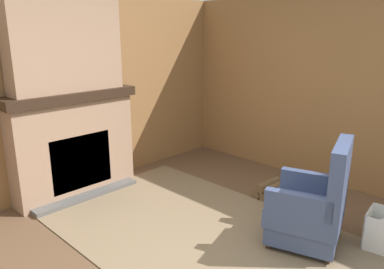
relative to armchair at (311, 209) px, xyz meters
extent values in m
cube|color=olive|center=(-2.87, -0.96, 0.85)|extent=(0.06, 5.66, 2.44)
cube|color=olive|center=(-0.31, 1.60, 0.85)|extent=(5.66, 0.06, 2.44)
cube|color=#9E7A60|center=(-2.67, -0.96, 0.22)|extent=(0.34, 1.50, 1.19)
cube|color=black|center=(-2.54, -0.96, 0.08)|extent=(0.08, 0.78, 0.66)
cube|color=#565451|center=(-2.42, -0.96, -0.34)|extent=(0.16, 1.35, 0.06)
cube|color=black|center=(-2.67, -0.96, 0.87)|extent=(0.44, 1.60, 0.11)
cube|color=#9E7A60|center=(-2.67, -0.96, 1.49)|extent=(0.30, 1.32, 1.13)
cube|color=#7A664C|center=(-0.53, -0.59, -0.36)|extent=(4.12, 2.08, 0.01)
cube|color=#3D4C75|center=(-0.05, -0.02, -0.19)|extent=(0.78, 0.79, 0.24)
cube|color=#3D4C75|center=(-0.05, -0.02, -0.04)|extent=(0.82, 0.83, 0.18)
cube|color=#3D4C75|center=(0.21, 0.06, 0.36)|extent=(0.31, 0.67, 0.63)
cube|color=#3D4C75|center=(0.02, -0.30, 0.15)|extent=(0.59, 0.26, 0.20)
cube|color=#3D4C75|center=(-0.15, 0.26, 0.15)|extent=(0.59, 0.26, 0.20)
cylinder|color=#332319|center=(-0.22, -0.35, -0.34)|extent=(0.06, 0.06, 0.06)
cylinder|color=#332319|center=(-0.38, 0.16, -0.34)|extent=(0.06, 0.06, 0.06)
cylinder|color=#332319|center=(0.28, -0.19, -0.34)|extent=(0.06, 0.06, 0.06)
cylinder|color=#332319|center=(0.12, 0.32, -0.34)|extent=(0.06, 0.06, 0.06)
cylinder|color=brown|center=(-0.94, 0.64, -0.31)|extent=(0.12, 0.39, 0.11)
cylinder|color=brown|center=(-0.82, 0.64, -0.31)|extent=(0.12, 0.39, 0.11)
cylinder|color=brown|center=(-0.71, 0.63, -0.31)|extent=(0.12, 0.39, 0.11)
cylinder|color=brown|center=(-0.88, 0.64, -0.22)|extent=(0.12, 0.39, 0.11)
cylinder|color=brown|center=(-0.77, 0.64, -0.22)|extent=(0.12, 0.39, 0.11)
cube|color=white|center=(0.39, 0.41, -0.19)|extent=(0.06, 0.36, 0.35)
ellipsoid|color=#47708E|center=(-2.71, -1.52, 0.97)|extent=(0.11, 0.11, 0.10)
cylinder|color=white|center=(-2.71, -1.52, 1.11)|extent=(0.06, 0.06, 0.18)
cube|color=black|center=(-2.71, -0.48, 0.99)|extent=(0.15, 0.21, 0.12)
cube|color=silver|center=(-2.63, -0.48, 0.99)|extent=(0.01, 0.04, 0.02)
cylinder|color=#336093|center=(-2.73, -0.99, 1.05)|extent=(0.06, 0.25, 0.24)
camera|label=1|loc=(1.43, -3.08, 1.63)|focal=35.00mm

